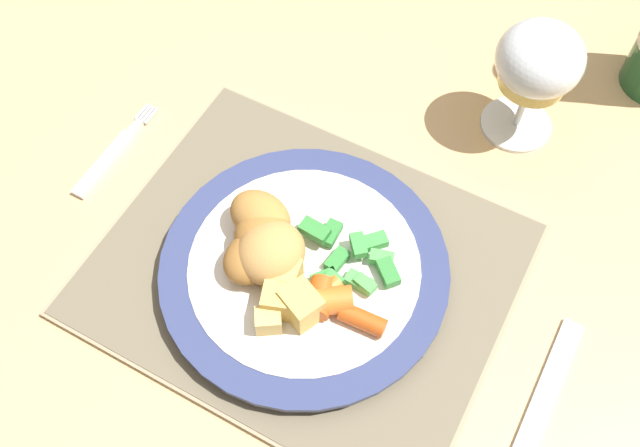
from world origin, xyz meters
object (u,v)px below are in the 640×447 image
at_px(dining_table, 312,218).
at_px(dinner_plate, 304,270).
at_px(fork, 111,157).
at_px(table_knife, 527,443).
at_px(wine_glass, 538,64).

height_order(dining_table, dinner_plate, dinner_plate).
distance_m(dining_table, fork, 0.22).
bearing_deg(fork, dining_table, 23.64).
bearing_deg(table_knife, fork, 171.46).
bearing_deg(table_knife, dining_table, 151.73).
bearing_deg(wine_glass, table_knife, -68.08).
bearing_deg(fork, wine_glass, 34.20).
relative_size(fork, wine_glass, 0.97).
bearing_deg(dinner_plate, fork, 173.90).
bearing_deg(table_knife, dinner_plate, 168.96).
bearing_deg(dinner_plate, table_knife, -11.04).
bearing_deg(dining_table, fork, -156.36).
bearing_deg(table_knife, wine_glass, 111.92).
distance_m(table_knife, wine_glass, 0.34).
relative_size(dinner_plate, wine_glass, 1.97).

